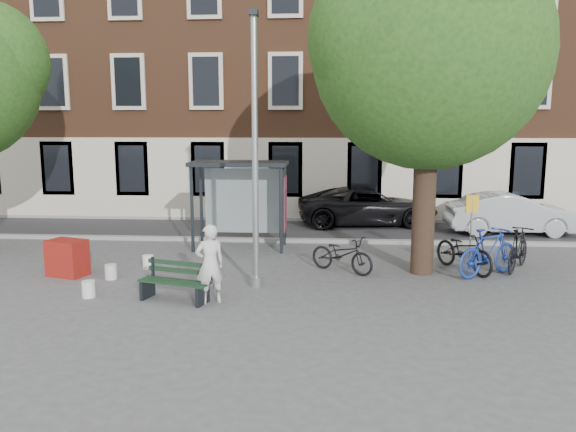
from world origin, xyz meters
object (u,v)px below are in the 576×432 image
(painter, at_px, (210,264))
(bike_d, at_px, (518,249))
(car_dark, at_px, (367,206))
(bench, at_px, (176,284))
(notice_sign, at_px, (472,216))
(bike_c, at_px, (464,251))
(car_silver, at_px, (511,214))
(bike_a, at_px, (342,254))
(bus_shelter, at_px, (253,185))
(bike_b, at_px, (488,252))
(red_stand, at_px, (67,258))
(lamppost, at_px, (255,166))

(painter, distance_m, bike_d, 7.98)
(car_dark, bearing_deg, bench, 146.47)
(car_dark, distance_m, notice_sign, 6.99)
(bike_c, bearing_deg, car_dark, 78.37)
(car_silver, height_order, notice_sign, notice_sign)
(bike_a, xyz_separation_m, notice_sign, (3.23, 0.32, 0.96))
(bus_shelter, relative_size, car_dark, 0.56)
(painter, distance_m, bench, 0.91)
(bike_a, xyz_separation_m, car_dark, (1.10, 6.93, 0.24))
(bench, distance_m, bike_d, 8.65)
(bus_shelter, distance_m, bike_a, 4.01)
(bike_b, height_order, notice_sign, notice_sign)
(car_silver, distance_m, red_stand, 14.08)
(bike_b, relative_size, notice_sign, 1.03)
(bike_d, bearing_deg, bike_a, 37.99)
(car_dark, bearing_deg, bike_d, -159.36)
(painter, xyz_separation_m, notice_sign, (6.03, 3.00, 0.59))
(bike_d, distance_m, car_dark, 7.25)
(painter, xyz_separation_m, red_stand, (-3.98, 1.88, -0.39))
(car_dark, bearing_deg, lamppost, 152.29)
(car_silver, bearing_deg, bike_d, 163.76)
(bench, xyz_separation_m, bike_a, (3.57, 2.57, 0.10))
(painter, height_order, car_dark, painter)
(painter, xyz_separation_m, car_dark, (3.90, 9.62, -0.13))
(bike_b, xyz_separation_m, red_stand, (-10.35, -0.69, -0.16))
(car_dark, xyz_separation_m, red_stand, (-7.87, -7.73, -0.26))
(painter, relative_size, bike_b, 0.83)
(red_stand, bearing_deg, bus_shelter, 39.87)
(bus_shelter, bearing_deg, lamppost, -81.57)
(bike_b, bearing_deg, bike_a, 53.65)
(bus_shelter, xyz_separation_m, bike_b, (6.18, -2.79, -1.31))
(painter, relative_size, bike_d, 0.91)
(painter, height_order, bike_d, painter)
(bench, relative_size, notice_sign, 0.84)
(bike_b, height_order, car_dark, car_dark)
(bike_c, bearing_deg, red_stand, 158.05)
(bike_c, distance_m, bike_d, 1.42)
(notice_sign, bearing_deg, lamppost, -175.26)
(lamppost, distance_m, painter, 2.45)
(bench, xyz_separation_m, bike_c, (6.67, 2.90, 0.16))
(bike_c, bearing_deg, lamppost, 170.50)
(car_silver, bearing_deg, bench, 129.47)
(bus_shelter, bearing_deg, notice_sign, -22.04)
(painter, bearing_deg, red_stand, -51.24)
(bike_a, relative_size, bike_b, 0.89)
(car_dark, bearing_deg, bike_b, -167.98)
(bike_b, bearing_deg, red_stand, 59.20)
(notice_sign, bearing_deg, bike_a, 171.91)
(lamppost, distance_m, car_silver, 10.63)
(bus_shelter, relative_size, car_silver, 0.67)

